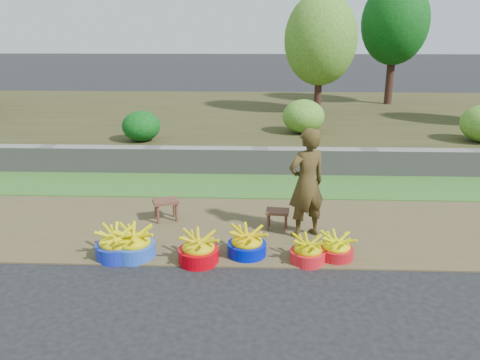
{
  "coord_description": "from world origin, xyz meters",
  "views": [
    {
      "loc": [
        -0.03,
        -5.26,
        2.83
      ],
      "look_at": [
        -0.29,
        1.3,
        0.75
      ],
      "focal_mm": 35.0,
      "sensor_mm": 36.0,
      "label": 1
    }
  ],
  "objects_px": {
    "basin_c": "(198,250)",
    "vendor_woman": "(307,183)",
    "basin_d": "(247,244)",
    "stool_right": "(277,214)",
    "basin_a": "(116,245)",
    "basin_f": "(336,248)",
    "stool_left": "(166,204)",
    "basin_e": "(308,251)",
    "basin_b": "(134,244)"
  },
  "relations": [
    {
      "from": "basin_c",
      "to": "vendor_woman",
      "type": "xyz_separation_m",
      "value": [
        1.43,
        0.85,
        0.63
      ]
    },
    {
      "from": "basin_d",
      "to": "stool_right",
      "type": "xyz_separation_m",
      "value": [
        0.43,
        0.86,
        0.08
      ]
    },
    {
      "from": "basin_a",
      "to": "vendor_woman",
      "type": "relative_size",
      "value": 0.34
    },
    {
      "from": "basin_c",
      "to": "basin_f",
      "type": "distance_m",
      "value": 1.79
    },
    {
      "from": "stool_left",
      "to": "vendor_woman",
      "type": "relative_size",
      "value": 0.29
    },
    {
      "from": "basin_f",
      "to": "stool_right",
      "type": "bearing_deg",
      "value": 129.22
    },
    {
      "from": "basin_e",
      "to": "basin_d",
      "type": "bearing_deg",
      "value": 169.09
    },
    {
      "from": "basin_b",
      "to": "basin_f",
      "type": "height_order",
      "value": "basin_b"
    },
    {
      "from": "basin_e",
      "to": "basin_f",
      "type": "distance_m",
      "value": 0.4
    },
    {
      "from": "basin_f",
      "to": "stool_right",
      "type": "height_order",
      "value": "basin_f"
    },
    {
      "from": "basin_e",
      "to": "stool_left",
      "type": "distance_m",
      "value": 2.44
    },
    {
      "from": "basin_b",
      "to": "stool_left",
      "type": "bearing_deg",
      "value": 81.42
    },
    {
      "from": "stool_left",
      "to": "basin_e",
      "type": "bearing_deg",
      "value": -31.81
    },
    {
      "from": "basin_a",
      "to": "basin_e",
      "type": "distance_m",
      "value": 2.49
    },
    {
      "from": "basin_a",
      "to": "basin_b",
      "type": "relative_size",
      "value": 0.99
    },
    {
      "from": "basin_c",
      "to": "vendor_woman",
      "type": "height_order",
      "value": "vendor_woman"
    },
    {
      "from": "basin_b",
      "to": "basin_d",
      "type": "xyz_separation_m",
      "value": [
        1.48,
        0.1,
        -0.01
      ]
    },
    {
      "from": "basin_d",
      "to": "vendor_woman",
      "type": "relative_size",
      "value": 0.33
    },
    {
      "from": "vendor_woman",
      "to": "basin_c",
      "type": "bearing_deg",
      "value": 3.82
    },
    {
      "from": "basin_f",
      "to": "basin_a",
      "type": "bearing_deg",
      "value": -178.54
    },
    {
      "from": "basin_a",
      "to": "stool_right",
      "type": "height_order",
      "value": "basin_a"
    },
    {
      "from": "basin_e",
      "to": "basin_f",
      "type": "height_order",
      "value": "basin_e"
    },
    {
      "from": "basin_a",
      "to": "stool_right",
      "type": "xyz_separation_m",
      "value": [
        2.14,
        0.97,
        0.07
      ]
    },
    {
      "from": "basin_f",
      "to": "stool_left",
      "type": "height_order",
      "value": "stool_left"
    },
    {
      "from": "stool_left",
      "to": "vendor_woman",
      "type": "bearing_deg",
      "value": -13.04
    },
    {
      "from": "basin_c",
      "to": "stool_right",
      "type": "xyz_separation_m",
      "value": [
        1.05,
        1.06,
        0.08
      ]
    },
    {
      "from": "basin_e",
      "to": "basin_f",
      "type": "relative_size",
      "value": 1.01
    },
    {
      "from": "basin_b",
      "to": "basin_d",
      "type": "height_order",
      "value": "basin_b"
    },
    {
      "from": "stool_left",
      "to": "stool_right",
      "type": "xyz_separation_m",
      "value": [
        1.72,
        -0.28,
        -0.03
      ]
    },
    {
      "from": "stool_right",
      "to": "vendor_woman",
      "type": "relative_size",
      "value": 0.23
    },
    {
      "from": "basin_c",
      "to": "stool_left",
      "type": "height_order",
      "value": "basin_c"
    },
    {
      "from": "basin_b",
      "to": "stool_right",
      "type": "relative_size",
      "value": 1.51
    },
    {
      "from": "basin_d",
      "to": "basin_e",
      "type": "height_order",
      "value": "basin_d"
    },
    {
      "from": "vendor_woman",
      "to": "stool_right",
      "type": "bearing_deg",
      "value": -55.57
    },
    {
      "from": "basin_a",
      "to": "basin_f",
      "type": "relative_size",
      "value": 1.21
    },
    {
      "from": "basin_d",
      "to": "vendor_woman",
      "type": "distance_m",
      "value": 1.22
    },
    {
      "from": "basin_e",
      "to": "vendor_woman",
      "type": "xyz_separation_m",
      "value": [
        0.03,
        0.8,
        0.66
      ]
    },
    {
      "from": "basin_d",
      "to": "basin_e",
      "type": "xyz_separation_m",
      "value": [
        0.78,
        -0.15,
        -0.02
      ]
    },
    {
      "from": "basin_c",
      "to": "basin_f",
      "type": "height_order",
      "value": "basin_c"
    },
    {
      "from": "basin_a",
      "to": "basin_d",
      "type": "relative_size",
      "value": 1.06
    },
    {
      "from": "basin_b",
      "to": "vendor_woman",
      "type": "relative_size",
      "value": 0.35
    },
    {
      "from": "stool_right",
      "to": "basin_d",
      "type": "bearing_deg",
      "value": -116.62
    },
    {
      "from": "basin_c",
      "to": "basin_e",
      "type": "distance_m",
      "value": 1.4
    },
    {
      "from": "basin_d",
      "to": "stool_left",
      "type": "xyz_separation_m",
      "value": [
        -1.29,
        1.13,
        0.11
      ]
    },
    {
      "from": "basin_d",
      "to": "basin_b",
      "type": "bearing_deg",
      "value": -176.14
    },
    {
      "from": "basin_e",
      "to": "stool_right",
      "type": "xyz_separation_m",
      "value": [
        -0.35,
        1.01,
        0.11
      ]
    },
    {
      "from": "basin_a",
      "to": "basin_e",
      "type": "xyz_separation_m",
      "value": [
        2.49,
        -0.04,
        -0.03
      ]
    },
    {
      "from": "basin_c",
      "to": "stool_right",
      "type": "bearing_deg",
      "value": 45.49
    },
    {
      "from": "basin_c",
      "to": "basin_a",
      "type": "bearing_deg",
      "value": 175.19
    },
    {
      "from": "basin_b",
      "to": "basin_a",
      "type": "bearing_deg",
      "value": -176.53
    }
  ]
}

